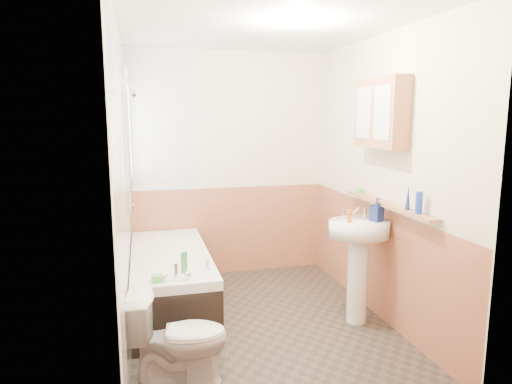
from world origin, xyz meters
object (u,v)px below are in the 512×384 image
bathtub (171,280)px  pine_shelf (387,204)px  medicine_cabinet (381,113)px  sink (358,250)px  toilet (179,339)px

bathtub → pine_shelf: 2.08m
pine_shelf → medicine_cabinet: 0.77m
bathtub → sink: 1.75m
toilet → pine_shelf: 2.01m
bathtub → pine_shelf: (1.77, -0.76, 0.78)m
pine_shelf → medicine_cabinet: size_ratio=2.05×
toilet → pine_shelf: size_ratio=0.50×
pine_shelf → sink: bearing=156.1°
toilet → sink: 1.73m
bathtub → sink: size_ratio=1.65×
sink → pine_shelf: (0.20, -0.09, 0.41)m
sink → pine_shelf: 0.47m
bathtub → sink: (1.57, -0.67, 0.37)m
toilet → pine_shelf: pine_shelf is taller
pine_shelf → medicine_cabinet: (-0.03, 0.12, 0.76)m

